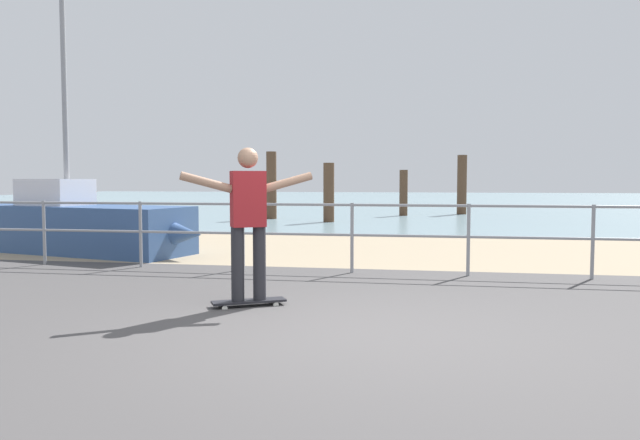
# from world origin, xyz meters

# --- Properties ---
(ground_plane) EXTENTS (24.00, 10.00, 0.04)m
(ground_plane) POSITION_xyz_m (0.00, -1.00, 0.00)
(ground_plane) COLOR #474444
(ground_plane) RESTS_ON ground
(beach_strip) EXTENTS (24.00, 6.00, 0.04)m
(beach_strip) POSITION_xyz_m (0.00, 7.00, 0.00)
(beach_strip) COLOR tan
(beach_strip) RESTS_ON ground
(sea_surface) EXTENTS (72.00, 50.00, 0.04)m
(sea_surface) POSITION_xyz_m (0.00, 35.00, 0.00)
(sea_surface) COLOR #75939E
(sea_surface) RESTS_ON ground
(railing_fence) EXTENTS (11.72, 0.05, 1.05)m
(railing_fence) POSITION_xyz_m (-1.25, 3.60, 0.70)
(railing_fence) COLOR gray
(railing_fence) RESTS_ON ground
(sailboat) EXTENTS (5.06, 2.42, 5.78)m
(sailboat) POSITION_xyz_m (-5.64, 5.21, 0.53)
(sailboat) COLOR #335184
(sailboat) RESTS_ON ground
(skateboard) EXTENTS (0.80, 0.57, 0.08)m
(skateboard) POSITION_xyz_m (-1.22, 1.01, 0.07)
(skateboard) COLOR black
(skateboard) RESTS_ON ground
(skateboarder) EXTENTS (1.30, 0.79, 1.65)m
(skateboarder) POSITION_xyz_m (-1.22, 1.01, 1.02)
(skateboarder) COLOR #26262B
(skateboarder) RESTS_ON skateboard
(groyne_post_0) EXTENTS (0.35, 0.35, 2.35)m
(groyne_post_0) POSITION_xyz_m (-4.75, 15.50, 1.17)
(groyne_post_0) COLOR #513826
(groyne_post_0) RESTS_ON ground
(groyne_post_1) EXTENTS (0.35, 0.35, 1.92)m
(groyne_post_1) POSITION_xyz_m (-2.54, 14.30, 0.96)
(groyne_post_1) COLOR #513826
(groyne_post_1) RESTS_ON ground
(groyne_post_2) EXTENTS (0.31, 0.31, 1.75)m
(groyne_post_2) POSITION_xyz_m (-0.32, 18.22, 0.87)
(groyne_post_2) COLOR #513826
(groyne_post_2) RESTS_ON ground
(groyne_post_3) EXTENTS (0.37, 0.37, 2.34)m
(groyne_post_3) POSITION_xyz_m (1.90, 19.62, 1.17)
(groyne_post_3) COLOR #513826
(groyne_post_3) RESTS_ON ground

